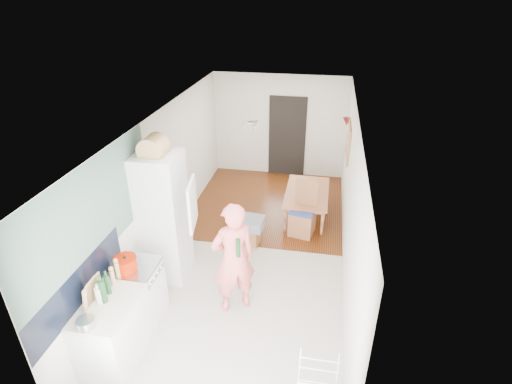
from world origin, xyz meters
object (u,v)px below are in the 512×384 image
(person, at_px, (233,249))
(stool, at_px, (251,236))
(dining_chair, at_px, (303,210))
(dining_table, at_px, (308,206))

(person, relative_size, stool, 5.63)
(stool, bearing_deg, dining_chair, 30.25)
(person, bearing_deg, dining_table, -138.66)
(person, xyz_separation_m, dining_chair, (0.83, 2.16, -0.52))
(person, bearing_deg, stool, -119.26)
(dining_chair, relative_size, stool, 2.83)
(person, bearing_deg, dining_chair, -142.50)
(dining_chair, xyz_separation_m, stool, (-0.89, -0.52, -0.34))
(person, xyz_separation_m, dining_table, (0.89, 2.87, -0.81))
(dining_table, height_order, dining_chair, dining_chair)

